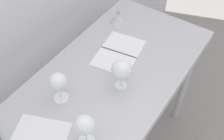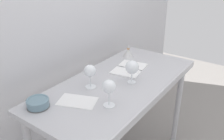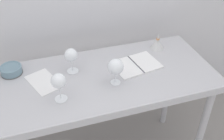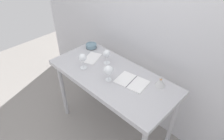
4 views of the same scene
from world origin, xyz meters
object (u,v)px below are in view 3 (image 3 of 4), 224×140
tasting_bowl (11,70)px  open_notebook (136,65)px  decanter_funnel (157,44)px  wine_glass_near_left (59,82)px  wine_glass_near_center (116,67)px  wine_glass_far_left (71,56)px  tasting_sheet_upper (44,82)px

tasting_bowl → open_notebook: bearing=-11.2°
open_notebook → tasting_bowl: size_ratio=2.44×
open_notebook → decanter_funnel: bearing=24.9°
open_notebook → decanter_funnel: size_ratio=2.75×
wine_glass_near_left → wine_glass_near_center: 0.34m
wine_glass_far_left → tasting_bowl: bearing=165.8°
wine_glass_near_left → decanter_funnel: size_ratio=1.44×
decanter_funnel → tasting_bowl: bearing=179.9°
wine_glass_far_left → wine_glass_near_center: 0.30m
wine_glass_far_left → wine_glass_near_left: (-0.11, -0.24, 0.01)m
wine_glass_far_left → wine_glass_near_left: size_ratio=0.96×
wine_glass_near_left → tasting_sheet_upper: wine_glass_near_left is taller
wine_glass_near_center → decanter_funnel: (0.42, 0.29, -0.08)m
open_notebook → tasting_sheet_upper: (-0.61, 0.01, -0.00)m
wine_glass_far_left → decanter_funnel: bearing=8.3°
wine_glass_near_left → tasting_sheet_upper: (-0.08, 0.19, -0.12)m
tasting_bowl → wine_glass_far_left: bearing=-14.2°
wine_glass_far_left → wine_glass_near_center: size_ratio=0.99×
wine_glass_near_left → tasting_bowl: wine_glass_near_left is taller
tasting_bowl → decanter_funnel: size_ratio=1.13×
wine_glass_far_left → tasting_sheet_upper: bearing=-164.4°
wine_glass_near_center → decanter_funnel: size_ratio=1.40×
wine_glass_near_left → wine_glass_far_left: bearing=64.8°
wine_glass_near_center → tasting_sheet_upper: size_ratio=0.71×
wine_glass_near_center → open_notebook: size_ratio=0.51×
wine_glass_far_left → open_notebook: 0.44m
wine_glass_near_left → tasting_bowl: bearing=127.8°
wine_glass_near_left → tasting_bowl: 0.44m
wine_glass_near_left → decanter_funnel: wine_glass_near_left is taller
wine_glass_far_left → open_notebook: bearing=-8.4°
wine_glass_far_left → decanter_funnel: wine_glass_far_left is taller
wine_glass_far_left → tasting_sheet_upper: wine_glass_far_left is taller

